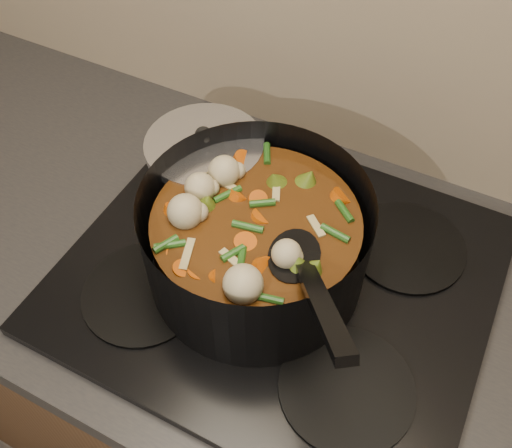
% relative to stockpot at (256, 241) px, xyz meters
% --- Properties ---
extents(counter, '(2.64, 0.64, 0.91)m').
position_rel_stockpot_xyz_m(counter, '(0.03, 0.02, -0.55)').
color(counter, brown).
rests_on(counter, ground).
extents(stovetop, '(0.62, 0.54, 0.03)m').
position_rel_stockpot_xyz_m(stovetop, '(0.03, 0.02, -0.08)').
color(stovetop, black).
rests_on(stovetop, counter).
extents(stockpot, '(0.42, 0.42, 0.24)m').
position_rel_stockpot_xyz_m(stockpot, '(0.00, 0.00, 0.00)').
color(stockpot, black).
rests_on(stockpot, stovetop).
extents(saucepan, '(0.18, 0.18, 0.15)m').
position_rel_stockpot_xyz_m(saucepan, '(-0.14, 0.10, -0.01)').
color(saucepan, silver).
rests_on(saucepan, stovetop).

